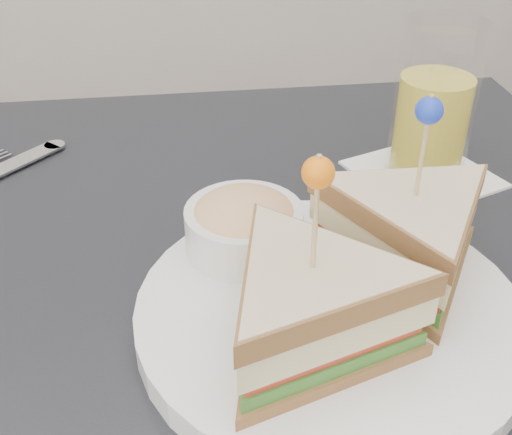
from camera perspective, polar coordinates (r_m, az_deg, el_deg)
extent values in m
cube|color=black|center=(0.55, -0.90, -6.34)|extent=(0.80, 0.80, 0.03)
cylinder|color=black|center=(1.13, 15.12, -7.97)|extent=(0.04, 0.04, 0.72)
cylinder|color=white|center=(0.49, 6.47, -8.78)|extent=(0.34, 0.34, 0.02)
cylinder|color=white|center=(0.48, 6.56, -7.79)|extent=(0.34, 0.34, 0.01)
cylinder|color=tan|center=(0.38, 5.28, -0.51)|extent=(0.00, 0.00, 0.09)
sphere|color=orange|center=(0.36, 5.56, 3.99)|extent=(0.02, 0.02, 0.02)
cylinder|color=tan|center=(0.46, 14.54, 5.34)|extent=(0.00, 0.00, 0.09)
sphere|color=#1936BE|center=(0.45, 15.15, 9.17)|extent=(0.02, 0.02, 0.02)
cylinder|color=white|center=(0.52, -1.06, -1.28)|extent=(0.11, 0.11, 0.04)
ellipsoid|color=#E0B772|center=(0.51, -1.08, 0.09)|extent=(0.10, 0.10, 0.04)
cube|color=silver|center=(0.73, -21.24, 4.20)|extent=(0.10, 0.11, 0.00)
cylinder|color=silver|center=(0.76, -17.47, 6.14)|extent=(0.03, 0.03, 0.00)
cube|color=white|center=(0.70, 14.60, 3.76)|extent=(0.16, 0.16, 0.00)
cylinder|color=gold|center=(0.67, 15.27, 7.90)|extent=(0.09, 0.09, 0.10)
cylinder|color=white|center=(0.66, 15.59, 9.84)|extent=(0.10, 0.10, 0.16)
cube|color=white|center=(0.67, 16.06, 11.91)|extent=(0.03, 0.03, 0.02)
cube|color=white|center=(0.65, 15.34, 10.83)|extent=(0.02, 0.02, 0.02)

